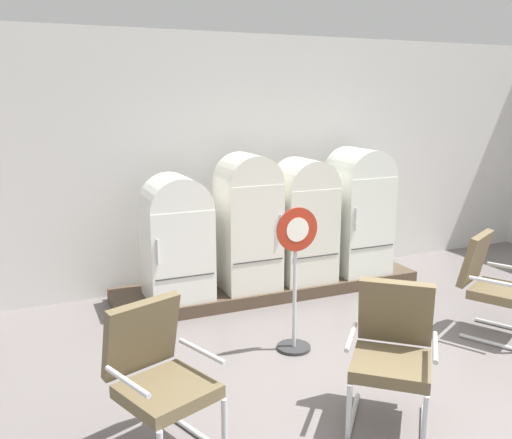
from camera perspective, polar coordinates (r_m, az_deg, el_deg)
ground at (r=4.54m, az=18.49°, el=-19.47°), size 12.00×10.00×0.05m
back_wall at (r=7.03m, az=-0.76°, el=6.28°), size 11.76×0.12×3.09m
display_plinth at (r=6.80m, az=1.35°, el=-6.84°), size 3.75×0.95×0.14m
refrigerator_0 at (r=6.07m, az=-8.28°, el=-1.56°), size 0.70×0.65×1.37m
refrigerator_1 at (r=6.30m, az=-0.83°, el=0.17°), size 0.65×0.62×1.57m
refrigerator_2 at (r=6.62m, az=5.02°, el=0.29°), size 0.66×0.64×1.48m
refrigerator_3 at (r=7.05m, az=10.57°, el=1.30°), size 0.66×0.72×1.57m
armchair_left at (r=3.81m, az=-10.18°, el=-15.31°), size 0.76×0.81×1.02m
armchair_right at (r=5.93m, az=23.32°, el=-5.85°), size 0.80×0.84×1.02m
armchair_center at (r=4.21m, az=14.01°, el=-12.69°), size 0.84×0.85×1.02m
sign_stand at (r=5.11m, az=4.11°, el=-7.01°), size 0.40×0.32×1.38m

